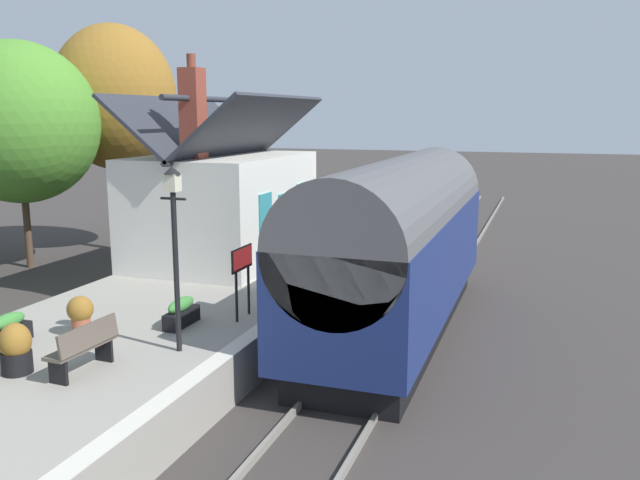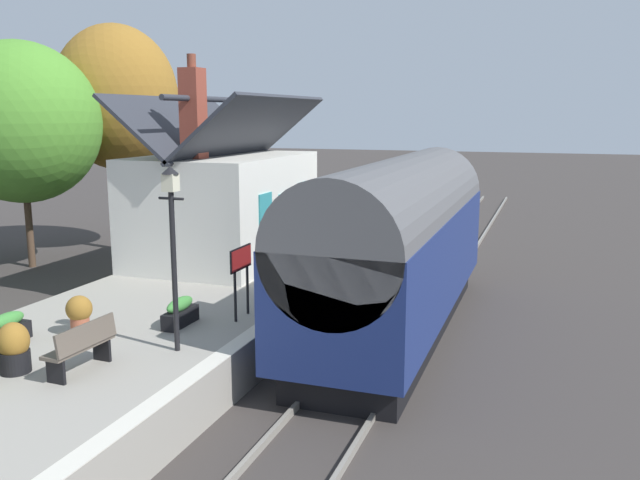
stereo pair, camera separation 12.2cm
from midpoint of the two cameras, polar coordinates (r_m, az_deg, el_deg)
name	(u,v)px [view 2 (the right image)]	position (r m, az deg, el deg)	size (l,w,h in m)	color
ground_plane	(381,306)	(18.90, 5.45, -5.69)	(160.00, 160.00, 0.00)	#383330
platform	(253,278)	(20.06, -5.61, -3.27)	(32.00, 5.94, 0.98)	gray
platform_edge_coping	(341,269)	(18.95, 2.04, -2.51)	(32.00, 0.36, 0.02)	beige
rail_near	(439,309)	(18.58, 10.33, -5.89)	(52.00, 0.08, 0.14)	gray
rail_far	(387,305)	(18.84, 5.99, -5.53)	(52.00, 0.08, 0.14)	gray
train	(398,244)	(16.30, 6.96, -0.34)	(10.95, 2.73, 4.32)	black
station_building	(224,203)	(20.15, -8.11, 3.15)	(6.26, 4.17, 5.94)	silver
bench_mid_platform	(356,211)	(26.91, 3.24, 2.46)	(1.40, 0.45, 0.88)	brown
bench_platform_end	(82,346)	(12.14, -19.51, -8.55)	(1.42, 0.50, 0.88)	brown
planter_under_sign	(348,225)	(24.04, 2.53, 1.26)	(0.40, 0.40, 0.73)	teal
planter_edge_far	(7,329)	(14.21, -25.05, -6.93)	(0.93, 0.32, 0.61)	black
planter_bench_right	(14,348)	(12.57, -24.55, -8.43)	(0.53, 0.53, 0.89)	black
planter_corner_building	(180,312)	(14.24, -11.68, -6.09)	(1.01, 0.32, 0.60)	black
planter_edge_near	(79,313)	(14.18, -19.74, -5.93)	(0.52, 0.52, 0.80)	#9E5138
lamp_post_platform	(172,223)	(12.28, -12.31, 1.45)	(0.32, 0.50, 3.45)	black
station_sign_board	(241,264)	(14.34, -6.57, -2.09)	(0.96, 0.06, 1.57)	black
tree_mid_background	(21,123)	(25.13, -24.20, 9.18)	(5.15, 5.48, 7.80)	#4C3828
tree_far_left	(117,98)	(27.10, -16.96, 11.60)	(4.70, 4.65, 8.70)	#4C3828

